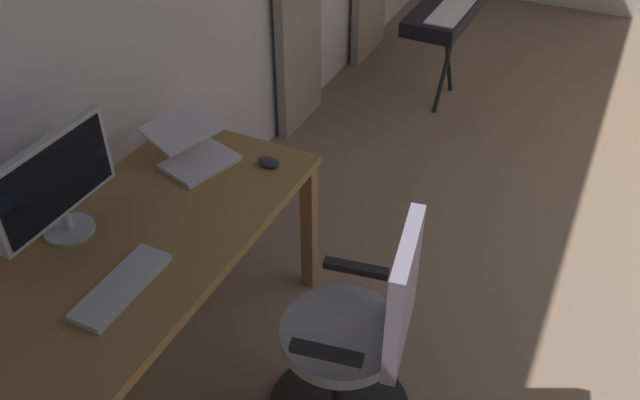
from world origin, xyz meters
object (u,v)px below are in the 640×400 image
Objects in this scene: computer_keyboard at (122,286)px; computer_monitor at (55,183)px; computer_mouse at (269,162)px; desk at (141,256)px; piano_keyboard at (455,3)px; laptop at (193,150)px; office_chair at (358,346)px.

computer_monitor is at bearing -112.50° from computer_keyboard.
computer_monitor reaches higher than computer_keyboard.
computer_keyboard is at bearing -6.08° from computer_mouse.
piano_keyboard is (-2.70, 0.37, 0.06)m from desk.
piano_keyboard is at bearing -174.94° from laptop.
computer_monitor reaches higher than computer_mouse.
desk is at bearing 27.51° from laptop.
office_chair reaches higher than laptop.
computer_keyboard is 0.83m from computer_mouse.
computer_monitor is 1.40× the size of computer_keyboard.
computer_mouse reaches higher than desk.
computer_mouse is 2.11m from piano_keyboard.
computer_monitor is 5.29× the size of computer_mouse.
desk is at bearing -6.89° from piano_keyboard.
office_chair is at bearing 84.32° from laptop.
computer_keyboard is (0.15, 0.36, -0.20)m from computer_monitor.
desk is 15.23× the size of computer_mouse.
desk is at bearing 105.85° from computer_monitor.
computer_keyboard is 3.77× the size of computer_mouse.
laptop is 0.32m from computer_mouse.
piano_keyboard is at bearing 0.11° from office_chair.
computer_mouse is at bearing 42.12° from office_chair.
computer_keyboard is (0.22, 0.12, 0.10)m from desk.
piano_keyboard is (-2.59, -0.46, 0.25)m from office_chair.
office_chair is 1.20m from computer_monitor.
computer_monitor reaches higher than piano_keyboard.
desk is 0.86m from office_chair.
desk is at bearing -18.58° from computer_mouse.
computer_monitor reaches higher than laptop.
computer_monitor is (0.07, -0.25, 0.30)m from desk.
desk is 1.34× the size of piano_keyboard.
laptop is at bearing 164.92° from computer_monitor.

